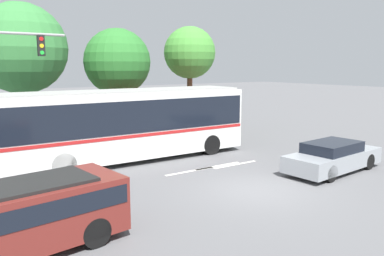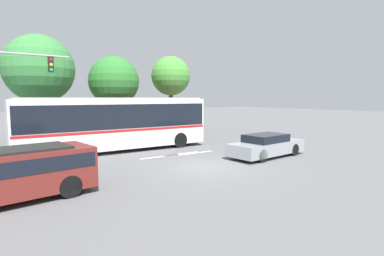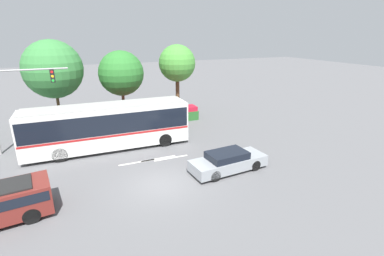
% 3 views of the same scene
% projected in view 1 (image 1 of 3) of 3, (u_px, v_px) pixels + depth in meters
% --- Properties ---
extents(ground_plane, '(140.00, 140.00, 0.00)m').
position_uv_depth(ground_plane, '(257.00, 190.00, 13.77)').
color(ground_plane, '#5B5B5E').
extents(city_bus, '(11.62, 2.76, 3.31)m').
position_uv_depth(city_bus, '(129.00, 121.00, 17.84)').
color(city_bus, silver).
rests_on(city_bus, ground).
extents(sedan_foreground, '(4.95, 2.12, 1.28)m').
position_uv_depth(sedan_foreground, '(333.00, 157.00, 16.11)').
color(sedan_foreground, gray).
rests_on(sedan_foreground, ground).
extents(suv_left_lane, '(4.90, 2.56, 1.69)m').
position_uv_depth(suv_left_lane, '(22.00, 213.00, 9.02)').
color(suv_left_lane, maroon).
rests_on(suv_left_lane, ground).
extents(flowering_hedge, '(9.53, 1.35, 1.33)m').
position_uv_depth(flowering_hedge, '(160.00, 126.00, 24.25)').
color(flowering_hedge, '#286028').
rests_on(flowering_hedge, ground).
extents(street_tree_left, '(4.80, 4.80, 7.71)m').
position_uv_depth(street_tree_left, '(21.00, 48.00, 20.33)').
color(street_tree_left, brown).
rests_on(street_tree_left, ground).
extents(street_tree_centre, '(4.10, 4.10, 6.70)m').
position_uv_depth(street_tree_centre, '(117.00, 62.00, 23.81)').
color(street_tree_centre, brown).
rests_on(street_tree_centre, ground).
extents(street_tree_right, '(3.63, 3.63, 7.14)m').
position_uv_depth(street_tree_right, '(190.00, 53.00, 27.01)').
color(street_tree_right, brown).
rests_on(street_tree_right, ground).
extents(lane_stripe_near, '(2.40, 0.16, 0.01)m').
position_uv_depth(lane_stripe_near, '(235.00, 165.00, 17.31)').
color(lane_stripe_near, silver).
rests_on(lane_stripe_near, ground).
extents(lane_stripe_mid, '(2.40, 0.16, 0.01)m').
position_uv_depth(lane_stripe_mid, '(218.00, 166.00, 17.07)').
color(lane_stripe_mid, silver).
rests_on(lane_stripe_mid, ground).
extents(lane_stripe_far, '(2.40, 0.16, 0.01)m').
position_uv_depth(lane_stripe_far, '(190.00, 171.00, 16.22)').
color(lane_stripe_far, silver).
rests_on(lane_stripe_far, ground).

